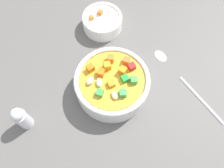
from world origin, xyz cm
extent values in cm
cube|color=#565451|center=(0.00, 0.00, -1.00)|extent=(140.00, 140.00, 2.00)
cylinder|color=white|center=(0.00, 0.00, 2.47)|extent=(17.00, 17.00, 4.94)
torus|color=white|center=(0.00, 0.00, 5.28)|extent=(17.12, 17.12, 1.14)
cylinder|color=gold|center=(0.00, 0.00, 5.14)|extent=(14.53, 14.53, 0.40)
ellipsoid|color=beige|center=(-4.72, 1.00, 5.90)|extent=(2.46, 2.39, 1.12)
cube|color=green|center=(4.37, -2.00, 6.01)|extent=(1.82, 1.82, 1.33)
cube|color=orange|center=(2.81, 0.90, 6.19)|extent=(2.09, 2.09, 1.69)
cube|color=green|center=(2.68, -0.98, 5.91)|extent=(1.65, 1.65, 1.14)
cube|color=green|center=(1.01, -4.15, 6.03)|extent=(1.86, 1.86, 1.38)
cube|color=red|center=(5.14, 1.32, 5.97)|extent=(1.66, 1.66, 1.26)
cube|color=#368B3D|center=(-3.62, -2.42, 5.94)|extent=(2.08, 2.08, 1.21)
cube|color=orange|center=(-0.08, 3.20, 6.15)|extent=(1.61, 1.61, 1.63)
cube|color=orange|center=(1.28, 4.73, 6.18)|extent=(1.96, 1.96, 1.68)
cube|color=orange|center=(-0.55, -1.13, 5.87)|extent=(1.53, 1.53, 1.06)
cube|color=orange|center=(-1.92, 2.07, 6.10)|extent=(2.07, 2.07, 1.53)
cube|color=orange|center=(4.53, 3.13, 6.01)|extent=(2.10, 2.10, 1.34)
cube|color=orange|center=(-3.75, 3.92, 6.11)|extent=(1.90, 1.90, 1.54)
ellipsoid|color=beige|center=(-2.96, -0.44, 5.84)|extent=(1.88, 2.39, 1.00)
ellipsoid|color=beige|center=(-0.79, -3.93, 5.79)|extent=(1.42, 2.14, 0.89)
cylinder|color=silver|center=(19.01, -9.57, 0.36)|extent=(4.61, 14.08, 0.71)
ellipsoid|color=silver|center=(14.98, 4.68, 0.40)|extent=(3.53, 4.40, 0.79)
cylinder|color=white|center=(3.78, 18.74, 1.78)|extent=(10.53, 10.53, 3.55)
torus|color=white|center=(3.78, 18.74, 3.76)|extent=(10.63, 10.63, 0.84)
cube|color=orange|center=(3.73, 20.23, 4.13)|extent=(1.63, 1.63, 1.15)
cube|color=orange|center=(1.01, 19.34, 4.06)|extent=(1.28, 1.28, 1.01)
cylinder|color=silver|center=(-20.91, -1.59, 2.84)|extent=(3.04, 3.04, 5.68)
sphere|color=silver|center=(-20.91, -1.59, 6.36)|extent=(2.73, 2.73, 2.73)
camera|label=1|loc=(-7.51, -21.48, 51.38)|focal=37.21mm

